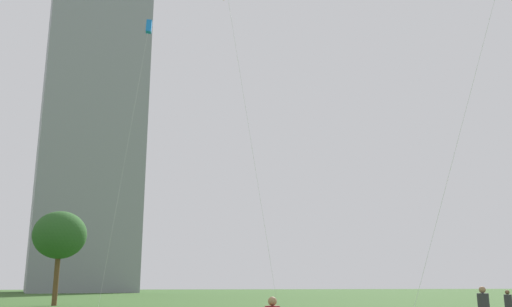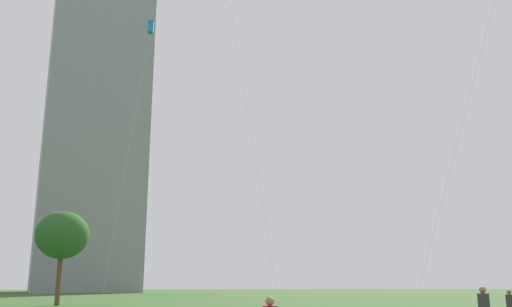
% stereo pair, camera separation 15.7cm
% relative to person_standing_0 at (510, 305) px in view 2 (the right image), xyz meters
% --- Properties ---
extents(person_standing_0, '(0.36, 0.36, 1.62)m').
position_rel_person_standing_0_xyz_m(person_standing_0, '(0.00, 0.00, 0.00)').
color(person_standing_0, '#1E478C').
rests_on(person_standing_0, ground).
extents(kite_flying_2, '(2.67, 2.55, 23.89)m').
position_rel_person_standing_0_xyz_m(kite_flying_2, '(-19.06, 18.16, 22.19)').
color(kite_flying_2, silver).
rests_on(kite_flying_2, ground).
extents(park_tree_1, '(4.64, 4.64, 8.17)m').
position_rel_person_standing_0_xyz_m(park_tree_1, '(-26.38, 25.13, 5.09)').
color(park_tree_1, brown).
rests_on(park_tree_1, ground).
extents(distant_highrise_0, '(25.40, 28.33, 105.38)m').
position_rel_person_standing_0_xyz_m(distant_highrise_0, '(-35.45, 89.73, 51.75)').
color(distant_highrise_0, gray).
rests_on(distant_highrise_0, ground).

